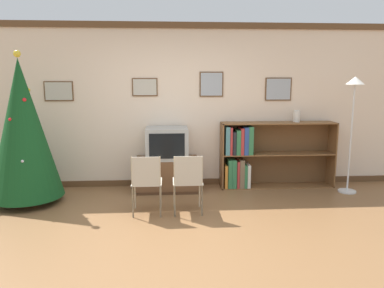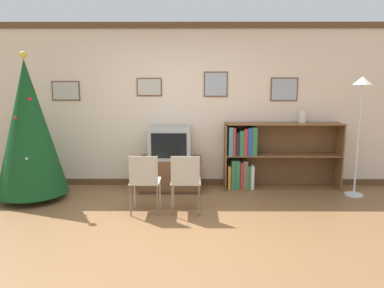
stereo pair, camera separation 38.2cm
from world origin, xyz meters
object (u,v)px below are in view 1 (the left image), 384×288
(tv_console, at_px, (167,174))
(standing_lamp, at_px, (353,104))
(christmas_tree, at_px, (23,129))
(television, at_px, (167,143))
(bookshelf, at_px, (255,156))
(folding_chair_right, at_px, (188,180))
(folding_chair_left, at_px, (147,181))
(vase, at_px, (297,116))

(tv_console, relative_size, standing_lamp, 0.55)
(christmas_tree, height_order, television, christmas_tree)
(christmas_tree, relative_size, bookshelf, 1.16)
(tv_console, distance_m, folding_chair_right, 1.16)
(christmas_tree, distance_m, folding_chair_left, 1.99)
(tv_console, bearing_deg, christmas_tree, -167.00)
(bookshelf, bearing_deg, tv_console, -175.80)
(tv_console, xyz_separation_m, bookshelf, (1.47, 0.11, 0.27))
(folding_chair_right, bearing_deg, christmas_tree, 164.88)
(folding_chair_left, height_order, bookshelf, bookshelf)
(standing_lamp, bearing_deg, folding_chair_left, -165.69)
(television, xyz_separation_m, standing_lamp, (2.90, -0.29, 0.63))
(television, bearing_deg, folding_chair_right, -75.96)
(tv_console, xyz_separation_m, folding_chair_left, (-0.28, -1.10, 0.20))
(christmas_tree, xyz_separation_m, vase, (4.21, 0.61, 0.10))
(tv_console, distance_m, standing_lamp, 3.13)
(folding_chair_right, height_order, standing_lamp, standing_lamp)
(christmas_tree, relative_size, folding_chair_left, 2.68)
(christmas_tree, xyz_separation_m, standing_lamp, (4.95, 0.18, 0.32))
(tv_console, height_order, folding_chair_left, folding_chair_left)
(christmas_tree, height_order, folding_chair_left, christmas_tree)
(christmas_tree, bearing_deg, bookshelf, 9.38)
(christmas_tree, relative_size, standing_lamp, 1.19)
(christmas_tree, xyz_separation_m, folding_chair_left, (1.78, -0.63, -0.62))
(tv_console, bearing_deg, folding_chair_right, -75.99)
(television, relative_size, folding_chair_left, 0.81)
(christmas_tree, distance_m, bookshelf, 3.62)
(television, relative_size, bookshelf, 0.35)
(television, height_order, bookshelf, bookshelf)
(folding_chair_left, xyz_separation_m, folding_chair_right, (0.55, 0.00, 0.00))
(christmas_tree, distance_m, tv_console, 2.26)
(christmas_tree, relative_size, tv_console, 2.18)
(christmas_tree, xyz_separation_m, television, (2.05, 0.47, -0.31))
(bookshelf, bearing_deg, television, -175.70)
(television, relative_size, vase, 3.40)
(folding_chair_right, distance_m, bookshelf, 1.70)
(tv_console, bearing_deg, television, -90.00)
(tv_console, distance_m, bookshelf, 1.50)
(folding_chair_right, bearing_deg, standing_lamp, 17.15)
(christmas_tree, bearing_deg, folding_chair_left, -19.48)
(folding_chair_left, bearing_deg, christmas_tree, 160.52)
(folding_chair_left, xyz_separation_m, standing_lamp, (3.17, 0.81, 0.94))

